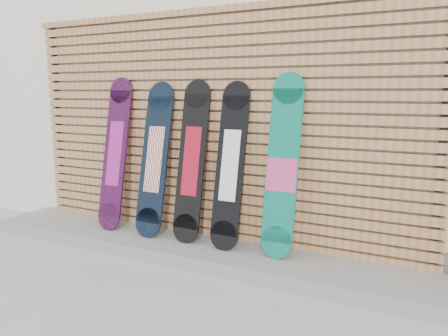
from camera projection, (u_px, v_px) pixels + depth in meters
The scene contains 9 objects.
ground at pixel (168, 286), 3.47m from camera, with size 80.00×80.00×0.00m, color #99999B.
building at pixel (338, 72), 6.02m from camera, with size 12.00×5.00×3.60m, color silver.
concrete_step at pixel (195, 249), 4.13m from camera, with size 4.60×0.70×0.12m, color gray.
slat_wall at pixel (209, 126), 4.19m from camera, with size 4.26×0.08×2.29m.
snowboard_0 at pixel (115, 154), 4.51m from camera, with size 0.28×0.35×1.56m.
snowboard_1 at pixel (155, 159), 4.29m from camera, with size 0.30×0.36×1.51m.
snowboard_2 at pixel (192, 161), 4.12m from camera, with size 0.28×0.32×1.53m.
snowboard_3 at pixel (230, 165), 3.93m from camera, with size 0.27×0.33×1.51m.
snowboard_4 at pixel (282, 167), 3.72m from camera, with size 0.28×0.30×1.58m.
Camera 1 is at (1.87, -2.71, 1.52)m, focal length 35.00 mm.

